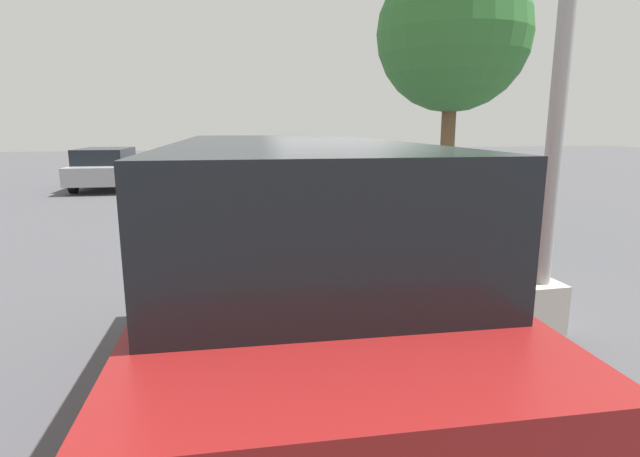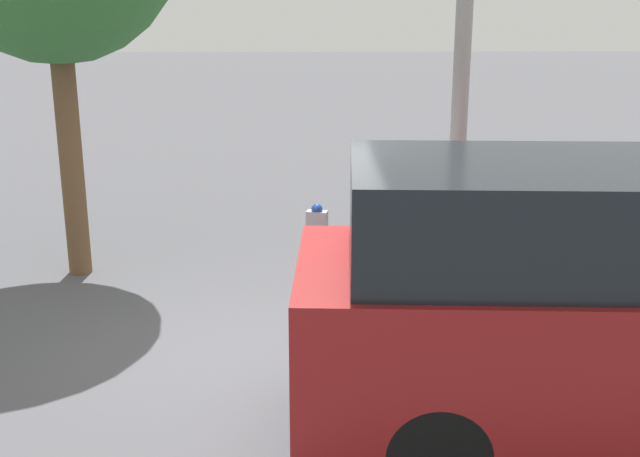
# 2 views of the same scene
# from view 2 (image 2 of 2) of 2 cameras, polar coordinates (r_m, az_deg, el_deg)

# --- Properties ---
(ground_plane) EXTENTS (80.00, 80.00, 0.00)m
(ground_plane) POSITION_cam_2_polar(r_m,az_deg,el_deg) (7.64, -5.73, -9.06)
(ground_plane) COLOR #4C4C51
(parking_meter_near) EXTENTS (0.22, 0.15, 1.33)m
(parking_meter_near) POSITION_cam_2_polar(r_m,az_deg,el_deg) (7.82, -0.22, -0.67)
(parking_meter_near) COLOR #9E9EA3
(parking_meter_near) RESTS_ON ground
(lamp_post) EXTENTS (0.44, 0.44, 5.40)m
(lamp_post) POSITION_cam_2_polar(r_m,az_deg,el_deg) (8.60, 9.81, 6.60)
(lamp_post) COLOR beige
(lamp_post) RESTS_ON ground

